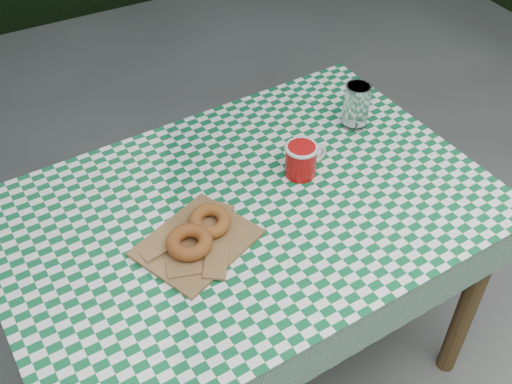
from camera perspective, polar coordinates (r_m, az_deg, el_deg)
table at (r=1.89m, az=-0.77°, el=-9.66°), size 1.32×0.92×0.75m
tablecloth at (r=1.60m, az=-0.90°, el=-1.46°), size 1.34×0.94×0.01m
paper_bag at (r=1.51m, az=-5.50°, el=-4.64°), size 0.33×0.31×0.01m
bagel_front at (r=1.48m, az=-6.20°, el=-4.65°), size 0.12×0.12×0.04m
bagel_back at (r=1.53m, az=-4.30°, el=-2.69°), size 0.13×0.13×0.03m
coffee_mug at (r=1.67m, az=4.18°, el=2.96°), size 0.18×0.18×0.10m
drinking_glass at (r=1.86m, az=9.29°, el=7.91°), size 0.09×0.09×0.14m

